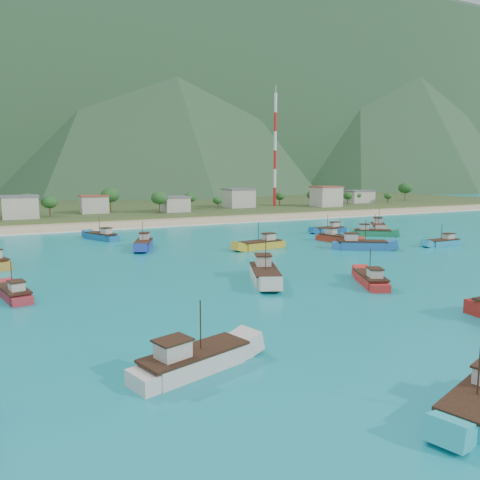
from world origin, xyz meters
name	(u,v)px	position (x,y,z in m)	size (l,w,h in m)	color
ground	(265,276)	(0.00, 0.00, 0.00)	(600.00, 600.00, 0.00)	#0B7381
beach	(139,224)	(0.00, 79.00, 0.00)	(400.00, 18.00, 1.20)	beige
land	(104,210)	(0.00, 140.00, 0.00)	(400.00, 110.00, 2.40)	#385123
surf_line	(147,228)	(0.00, 69.50, 0.00)	(400.00, 2.50, 0.08)	white
mountains	(24,66)	(-18.31, 403.81, 106.83)	(1520.00, 440.00, 260.00)	slate
village	(172,202)	(18.28, 102.95, 4.85)	(211.73, 24.19, 7.83)	beige
vegetation	(134,202)	(4.49, 103.56, 5.21)	(281.47, 25.71, 9.11)	#235623
radio_tower	(275,150)	(64.35, 108.00, 24.49)	(1.20, 1.20, 45.79)	red
boat_0	(262,245)	(12.07, 23.20, 0.72)	(10.66, 4.40, 6.12)	gold
boat_2	(372,233)	(46.23, 28.26, 0.67)	(9.73, 8.09, 5.83)	#1D7C4C
boat_3	(443,243)	(49.70, 9.44, 0.55)	(8.74, 2.60, 5.16)	teal
boat_4	(265,275)	(-1.49, -2.71, 0.87)	(7.66, 12.24, 6.97)	beige
boat_5	(330,230)	(40.68, 38.16, 0.60)	(9.29, 2.93, 5.45)	#135392
boat_9	(480,404)	(-6.86, -42.35, 0.63)	(9.91, 5.77, 5.62)	#26AFBE
boat_10	(14,294)	(-34.87, 2.92, 0.54)	(4.42, 9.07, 5.15)	maroon
boat_16	(378,228)	(54.61, 35.13, 0.84)	(9.54, 11.25, 6.78)	#B3A7A1
boat_17	(102,237)	(-15.86, 51.02, 0.67)	(6.87, 10.24, 5.87)	#176197
boat_18	(361,245)	(30.24, 13.47, 0.80)	(11.27, 8.50, 6.58)	#2464A8
boat_20	(371,281)	(11.04, -11.36, 0.61)	(6.42, 9.64, 5.52)	red
boat_21	(193,363)	(-21.94, -27.71, 0.73)	(10.95, 6.06, 6.21)	beige
boat_23	(337,239)	(31.98, 23.73, 0.70)	(5.40, 10.60, 6.01)	#B6301B
boat_24	(144,245)	(-10.10, 34.36, 0.71)	(6.51, 10.69, 6.08)	#203BA6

